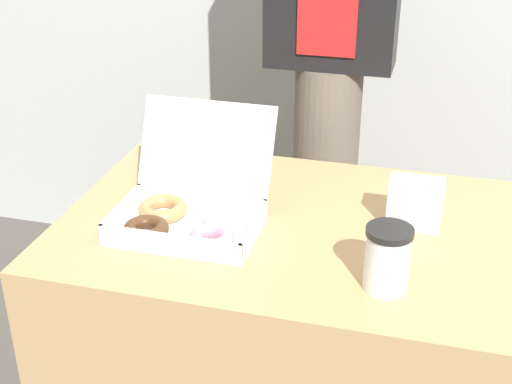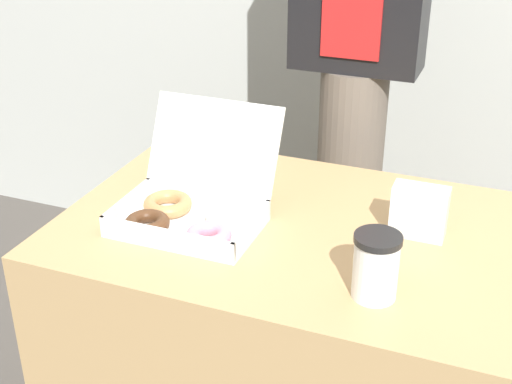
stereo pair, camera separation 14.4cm
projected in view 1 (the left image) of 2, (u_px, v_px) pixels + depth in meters
The scene contains 5 objects.
table at pixel (327, 372), 1.67m from camera, with size 1.17×0.67×0.78m.
donut_box at pixel (189, 210), 1.49m from camera, with size 0.30×0.30×0.23m.
coffee_cup at pixel (387, 258), 1.27m from camera, with size 0.09×0.09×0.12m.
napkin_holder at pixel (415, 203), 1.48m from camera, with size 0.11×0.05×0.11m.
person_customer at pixel (331, 40), 1.93m from camera, with size 0.34×0.22×1.78m.
Camera 1 is at (0.18, -1.30, 1.52)m, focal length 50.00 mm.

